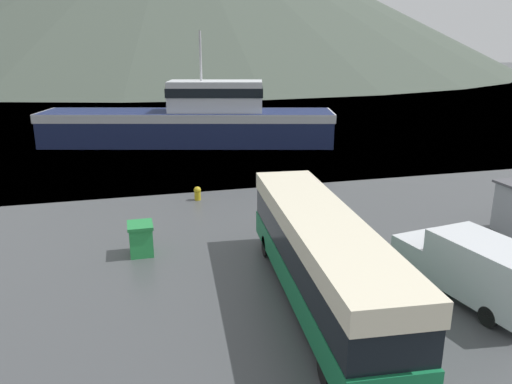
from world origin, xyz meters
TOP-DOWN VIEW (x-y plane):
  - water_surface at (0.00, 143.26)m, footprint 240.00×240.00m
  - tour_bus at (-2.35, 8.53)m, footprint 3.52×12.52m
  - delivery_van at (3.11, 7.34)m, footprint 3.06×6.31m
  - fishing_boat at (-2.65, 38.59)m, footprint 26.46×11.62m
  - storage_bin at (-8.26, 14.49)m, footprint 1.08×1.27m
  - mooring_bollard at (-4.75, 21.65)m, footprint 0.42×0.42m

SIDE VIEW (x-z plane):
  - water_surface at x=0.00m, z-range 0.00..0.00m
  - mooring_bollard at x=-4.75m, z-range 0.03..0.85m
  - storage_bin at x=-8.26m, z-range 0.01..1.42m
  - delivery_van at x=3.11m, z-range 0.07..2.40m
  - tour_bus at x=-2.35m, z-range 0.21..3.47m
  - fishing_boat at x=-2.65m, z-range -2.74..7.14m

